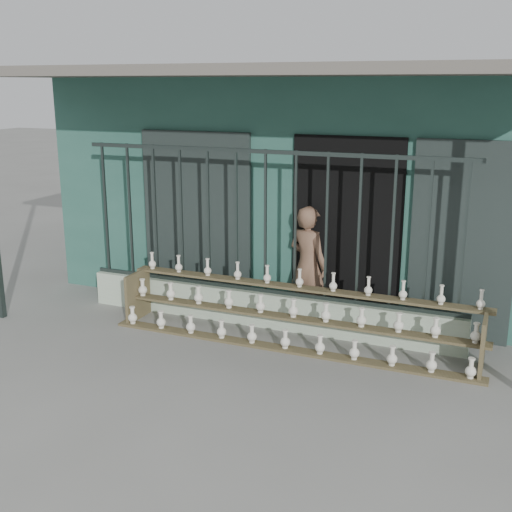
% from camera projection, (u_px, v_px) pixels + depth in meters
% --- Properties ---
extents(ground, '(60.00, 60.00, 0.00)m').
position_uv_depth(ground, '(221.00, 365.00, 7.09)').
color(ground, slate).
extents(workshop_building, '(7.40, 6.60, 3.21)m').
position_uv_depth(workshop_building, '(332.00, 172.00, 10.44)').
color(workshop_building, '#285649').
rests_on(workshop_building, ground).
extents(parapet_wall, '(5.00, 0.20, 0.45)m').
position_uv_depth(parapet_wall, '(265.00, 309.00, 8.19)').
color(parapet_wall, '#B0C5A9').
rests_on(parapet_wall, ground).
extents(security_fence, '(5.00, 0.04, 1.80)m').
position_uv_depth(security_fence, '(265.00, 223.00, 7.89)').
color(security_fence, '#283330').
rests_on(security_fence, parapet_wall).
extents(shelf_rack, '(4.50, 0.68, 0.85)m').
position_uv_depth(shelf_rack, '(292.00, 315.00, 7.59)').
color(shelf_rack, brown).
rests_on(shelf_rack, ground).
extents(elderly_woman, '(0.66, 0.55, 1.54)m').
position_uv_depth(elderly_woman, '(308.00, 265.00, 8.17)').
color(elderly_woman, brown).
rests_on(elderly_woman, ground).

